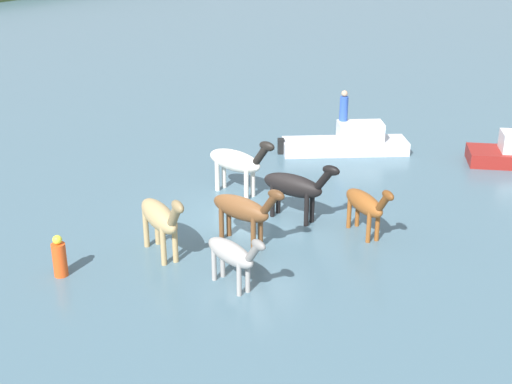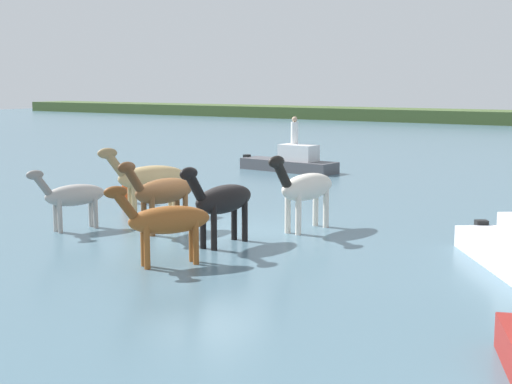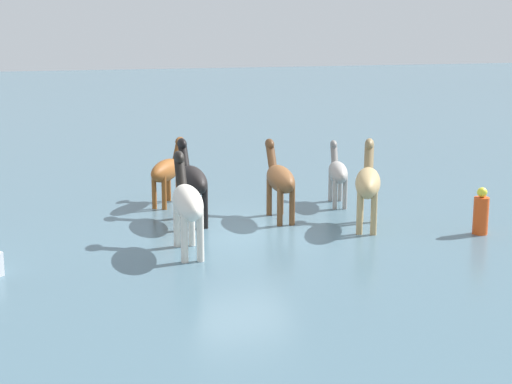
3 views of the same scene
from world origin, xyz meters
name	(u,v)px [view 3 (image 3 of 3)]	position (x,y,z in m)	size (l,w,h in m)	color
ground_plane	(240,227)	(0.00, 0.00, 0.00)	(152.20, 152.20, 0.00)	#476675
horse_dark_mare	(368,182)	(-2.97, 1.01, 1.13)	(1.61, 2.51, 2.05)	tan
horse_mid_herd	(187,202)	(1.77, 1.71, 1.14)	(0.84, 2.68, 2.07)	silver
horse_dun_straggler	(280,179)	(-1.22, -0.48, 1.07)	(0.81, 2.51, 1.93)	brown
horse_gray_outer	(192,180)	(0.98, -0.90, 1.10)	(0.67, 2.56, 1.99)	black
horse_rear_stallion	(167,170)	(1.12, -3.11, 0.97)	(1.57, 2.07, 1.77)	brown
horse_chestnut_trailing	(338,172)	(-3.37, -1.56, 0.92)	(0.98, 2.14, 1.67)	#9E9993
buoy_channel_marker	(481,213)	(-5.22, 2.50, 0.51)	(0.36, 0.36, 1.14)	#E54C19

